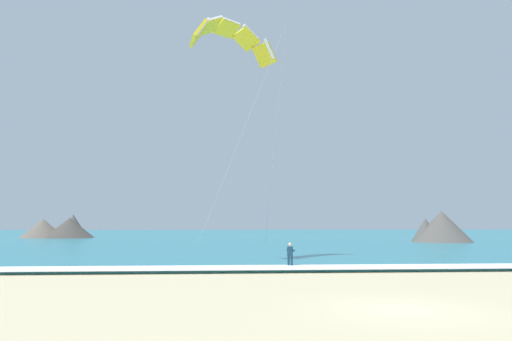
# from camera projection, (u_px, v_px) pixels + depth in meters

# --- Properties ---
(ground_plane) EXTENTS (200.00, 200.00, 0.00)m
(ground_plane) POSITION_uv_depth(u_px,v_px,m) (403.00, 310.00, 16.92)
(ground_plane) COLOR #C6B78E
(sea) EXTENTS (200.00, 120.00, 0.20)m
(sea) POSITION_uv_depth(u_px,v_px,m) (258.00, 237.00, 88.65)
(sea) COLOR teal
(sea) RESTS_ON ground
(surf_foam) EXTENTS (200.00, 2.97, 0.04)m
(surf_foam) POSITION_uv_depth(u_px,v_px,m) (324.00, 267.00, 30.11)
(surf_foam) COLOR white
(surf_foam) RESTS_ON sea
(surfboard) EXTENTS (0.85, 1.47, 0.09)m
(surfboard) POSITION_uv_depth(u_px,v_px,m) (290.00, 269.00, 31.04)
(surfboard) COLOR #239EC6
(surfboard) RESTS_ON ground
(kitesurfer) EXTENTS (0.63, 0.62, 1.69)m
(kitesurfer) POSITION_uv_depth(u_px,v_px,m) (290.00, 254.00, 31.15)
(kitesurfer) COLOR #143347
(kitesurfer) RESTS_ON ground
(kite_primary) EXTENTS (6.87, 6.92, 17.32)m
(kite_primary) POSITION_uv_depth(u_px,v_px,m) (231.00, 36.00, 37.19)
(kite_primary) COLOR yellow
(headland_right) EXTENTS (8.27, 8.27, 4.38)m
(headland_right) POSITION_uv_depth(u_px,v_px,m) (439.00, 228.00, 65.70)
(headland_right) COLOR #665B51
(headland_right) RESTS_ON ground
(headland_left) EXTENTS (12.55, 9.36, 4.10)m
(headland_left) POSITION_uv_depth(u_px,v_px,m) (63.00, 229.00, 80.97)
(headland_left) COLOR #665B51
(headland_left) RESTS_ON ground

